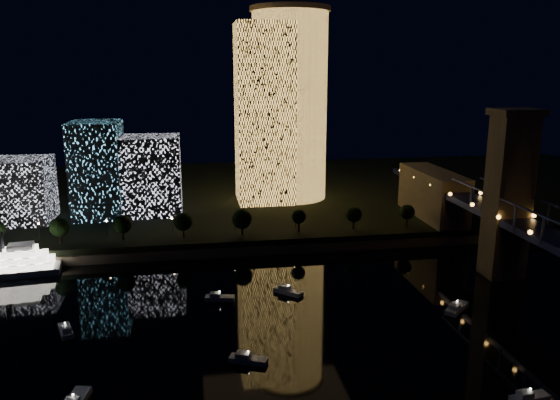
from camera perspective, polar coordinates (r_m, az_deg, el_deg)
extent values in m
plane|color=black|center=(114.04, 5.73, -18.79)|extent=(520.00, 520.00, 0.00)
cube|color=black|center=(260.85, -3.25, 0.57)|extent=(420.00, 160.00, 5.00)
cube|color=#6B5E4C|center=(186.51, -0.71, -5.04)|extent=(420.00, 6.00, 3.00)
cylinder|color=#E8AA4A|center=(239.34, 1.02, 9.62)|extent=(32.00, 32.00, 79.16)
cylinder|color=#6B5E4C|center=(240.03, 1.07, 19.33)|extent=(34.00, 34.00, 2.00)
cube|color=#E8AA4A|center=(232.64, -1.66, 8.92)|extent=(23.40, 23.40, 74.47)
cube|color=white|center=(221.09, -13.55, 2.56)|extent=(24.81, 20.99, 30.53)
cube|color=#51B1DC|center=(221.99, -18.50, 3.08)|extent=(18.31, 23.80, 36.62)
cube|color=white|center=(225.62, -25.73, 0.92)|extent=(23.71, 21.56, 23.71)
cube|color=#6B5E4C|center=(173.35, 22.72, 0.18)|extent=(11.00, 9.00, 48.00)
cube|color=#6B5E4C|center=(169.81, 23.49, 8.42)|extent=(13.00, 11.00, 2.00)
cube|color=#6B5E4C|center=(218.91, 15.63, -0.02)|extent=(12.00, 40.00, 23.00)
cube|color=navy|center=(159.85, 23.72, -1.90)|extent=(0.50, 0.50, 7.00)
cube|color=navy|center=(179.77, 19.64, 0.08)|extent=(0.50, 0.50, 7.00)
sphere|color=orange|center=(167.34, 21.88, -1.67)|extent=(1.20, 1.20, 1.20)
sphere|color=orange|center=(206.01, 15.53, 1.53)|extent=(1.20, 1.20, 1.20)
cube|color=silver|center=(182.80, -25.47, -4.41)|extent=(7.75, 6.21, 1.60)
cylinder|color=black|center=(184.88, -27.09, -3.76)|extent=(1.24, 1.24, 5.33)
cube|color=silver|center=(150.99, 17.98, -10.70)|extent=(8.76, 8.29, 1.20)
cube|color=silver|center=(149.36, 17.82, -10.49)|extent=(3.97, 3.91, 1.00)
sphere|color=white|center=(150.20, 18.03, -10.00)|extent=(0.36, 0.36, 0.36)
cube|color=silver|center=(141.95, -21.48, -12.60)|extent=(5.02, 8.08, 1.20)
cube|color=silver|center=(140.44, -21.45, -12.38)|extent=(2.83, 3.23, 1.00)
sphere|color=white|center=(141.11, -21.55, -11.86)|extent=(0.36, 0.36, 0.36)
cube|color=silver|center=(153.75, 0.88, -9.55)|extent=(7.96, 7.73, 1.20)
cube|color=silver|center=(153.96, 0.49, -9.07)|extent=(3.64, 3.61, 1.00)
sphere|color=white|center=(152.98, 0.88, -8.86)|extent=(0.36, 0.36, 0.36)
sphere|color=white|center=(113.04, -20.82, -18.46)|extent=(0.36, 0.36, 0.36)
cube|color=silver|center=(118.71, 24.62, -18.32)|extent=(7.85, 3.36, 1.20)
cube|color=silver|center=(117.47, 24.23, -18.01)|extent=(2.89, 2.29, 1.00)
sphere|color=white|center=(117.70, 24.72, -17.49)|extent=(0.36, 0.36, 0.36)
cube|color=silver|center=(121.06, -3.33, -16.34)|extent=(8.51, 5.49, 1.20)
cube|color=silver|center=(120.83, -3.91, -15.81)|extent=(3.44, 3.04, 1.00)
sphere|color=white|center=(120.08, -3.34, -15.51)|extent=(0.36, 0.36, 0.36)
cube|color=silver|center=(150.48, -6.31, -10.17)|extent=(8.22, 3.97, 1.20)
cube|color=silver|center=(150.20, -6.78, -9.77)|extent=(3.10, 2.54, 1.00)
sphere|color=white|center=(149.69, -6.33, -9.46)|extent=(0.36, 0.36, 0.36)
cylinder|color=black|center=(193.83, -21.97, -3.62)|extent=(0.70, 0.70, 4.00)
sphere|color=black|center=(192.89, -22.06, -2.63)|extent=(6.37, 6.37, 6.37)
cylinder|color=black|center=(190.28, -16.09, -3.47)|extent=(0.70, 0.70, 4.00)
sphere|color=black|center=(189.32, -16.16, -2.45)|extent=(6.23, 6.23, 6.23)
cylinder|color=black|center=(188.80, -10.05, -3.27)|extent=(0.70, 0.70, 4.00)
sphere|color=black|center=(187.83, -10.09, -2.24)|extent=(6.34, 6.34, 6.34)
cylinder|color=black|center=(189.43, -3.99, -3.03)|extent=(0.70, 0.70, 4.00)
sphere|color=black|center=(188.46, -4.00, -2.01)|extent=(6.87, 6.87, 6.87)
cylinder|color=black|center=(192.14, 1.97, -2.76)|extent=(0.70, 0.70, 4.00)
sphere|color=black|center=(191.19, 1.98, -1.76)|extent=(5.08, 5.08, 5.08)
cylinder|color=black|center=(196.87, 7.70, -2.48)|extent=(0.70, 0.70, 4.00)
sphere|color=black|center=(195.94, 7.73, -1.50)|extent=(5.66, 5.66, 5.66)
cylinder|color=black|center=(203.46, 13.10, -2.19)|extent=(0.70, 0.70, 4.00)
sphere|color=black|center=(202.56, 13.15, -1.24)|extent=(5.47, 5.47, 5.47)
cylinder|color=black|center=(201.23, -23.84, -3.04)|extent=(0.24, 0.24, 5.00)
sphere|color=#FFCC7F|center=(200.50, -23.92, -2.27)|extent=(0.70, 0.70, 0.70)
cylinder|color=black|center=(196.69, -17.64, -2.87)|extent=(0.24, 0.24, 5.00)
sphere|color=#FFCC7F|center=(195.95, -17.69, -2.09)|extent=(0.70, 0.70, 0.70)
cylinder|color=black|center=(194.54, -11.22, -2.66)|extent=(0.24, 0.24, 5.00)
sphere|color=#FFCC7F|center=(193.79, -11.25, -1.87)|extent=(0.70, 0.70, 0.70)
cylinder|color=black|center=(194.87, -4.74, -2.42)|extent=(0.24, 0.24, 5.00)
sphere|color=#FFCC7F|center=(194.13, -4.75, -1.62)|extent=(0.70, 0.70, 0.70)
cylinder|color=black|center=(197.67, 1.64, -2.14)|extent=(0.24, 0.24, 5.00)
sphere|color=#FFCC7F|center=(196.93, 1.64, -1.36)|extent=(0.70, 0.70, 0.70)
cylinder|color=black|center=(202.83, 7.76, -1.86)|extent=(0.24, 0.24, 5.00)
sphere|color=#FFCC7F|center=(202.11, 7.78, -1.09)|extent=(0.70, 0.70, 0.70)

